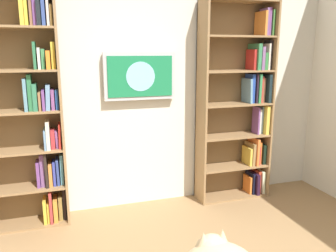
{
  "coord_description": "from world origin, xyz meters",
  "views": [
    {
      "loc": [
        0.7,
        1.21,
        1.64
      ],
      "look_at": [
        -0.01,
        -1.03,
        1.12
      ],
      "focal_mm": 36.09,
      "sensor_mm": 36.0,
      "label": 1
    }
  ],
  "objects": [
    {
      "name": "wall_back",
      "position": [
        0.0,
        -2.23,
        1.35
      ],
      "size": [
        4.52,
        0.06,
        2.7
      ],
      "primitive_type": "cube",
      "color": "silver",
      "rests_on": "ground"
    },
    {
      "name": "bookshelf_left",
      "position": [
        -1.19,
        -2.06,
        1.06
      ],
      "size": [
        0.82,
        0.28,
        2.16
      ],
      "color": "#937047",
      "rests_on": "ground"
    },
    {
      "name": "bookshelf_right",
      "position": [
        1.01,
        -2.06,
        1.11
      ],
      "size": [
        0.77,
        0.28,
        2.22
      ],
      "color": "#937047",
      "rests_on": "ground"
    },
    {
      "name": "wall_mounted_tv",
      "position": [
        -0.06,
        -2.15,
        1.39
      ],
      "size": [
        0.73,
        0.07,
        0.48
      ],
      "color": "#B7B7BC"
    }
  ]
}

